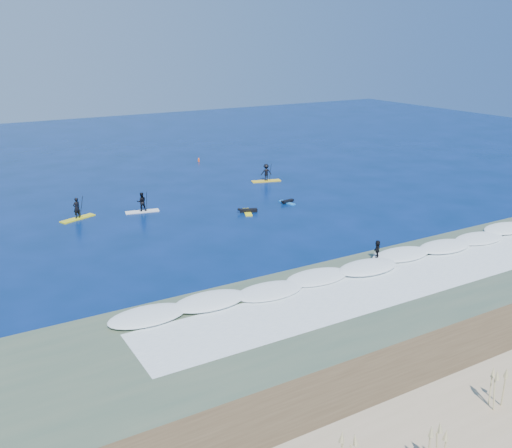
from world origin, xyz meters
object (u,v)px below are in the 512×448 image
sup_paddler_center (142,204)px  wave_surfer (377,250)px  prone_paddler_near (248,211)px  prone_paddler_far (287,202)px  sup_paddler_right (266,174)px  sup_paddler_left (77,211)px  marker_buoy (199,160)px

sup_paddler_center → wave_surfer: bearing=-50.9°
prone_paddler_near → prone_paddler_far: 5.02m
prone_paddler_near → sup_paddler_right: bearing=-17.3°
prone_paddler_far → sup_paddler_left: bearing=65.8°
sup_paddler_center → wave_surfer: size_ratio=1.79×
prone_paddler_far → marker_buoy: (0.81, 22.43, 0.11)m
wave_surfer → prone_paddler_near: bearing=57.2°
prone_paddler_near → prone_paddler_far: size_ratio=1.20×
sup_paddler_center → marker_buoy: size_ratio=5.57×
prone_paddler_near → wave_surfer: bearing=-149.2°
sup_paddler_center → sup_paddler_right: sup_paddler_right is taller
sup_paddler_right → prone_paddler_near: size_ratio=1.41×
sup_paddler_left → sup_paddler_center: bearing=-30.1°
sup_paddler_left → marker_buoy: (20.03, 17.13, -0.48)m
sup_paddler_right → wave_surfer: 25.38m
prone_paddler_far → marker_buoy: bearing=-10.8°
prone_paddler_far → wave_surfer: wave_surfer is taller
sup_paddler_left → marker_buoy: sup_paddler_left is taller
wave_surfer → marker_buoy: 38.61m
sup_paddler_center → sup_paddler_right: 16.87m
sup_paddler_right → wave_surfer: (-5.53, -24.77, -0.12)m
sup_paddler_left → prone_paddler_near: size_ratio=1.39×
sup_paddler_center → prone_paddler_far: bearing=-7.0°
sup_paddler_center → prone_paddler_near: sup_paddler_center is taller
sup_paddler_left → prone_paddler_near: (14.26, -6.07, -0.56)m
wave_surfer → marker_buoy: (3.45, 38.45, -0.54)m
sup_paddler_right → prone_paddler_near: sup_paddler_right is taller
sup_paddler_right → prone_paddler_far: (-2.89, -8.74, -0.77)m
prone_paddler_near → wave_surfer: (2.32, -15.24, 0.63)m
sup_paddler_center → prone_paddler_far: size_ratio=1.59×
prone_paddler_near → marker_buoy: size_ratio=4.21×
sup_paddler_left → prone_paddler_far: sup_paddler_left is taller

